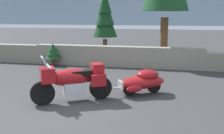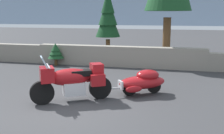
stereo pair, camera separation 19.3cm
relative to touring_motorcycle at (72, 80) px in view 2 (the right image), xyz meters
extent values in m
plane|color=#38383A|center=(0.10, -0.56, -0.62)|extent=(80.00, 80.00, 0.00)
cube|color=gray|center=(0.10, 5.52, -0.14)|extent=(8.00, 0.52, 0.96)
cylinder|color=black|center=(-0.68, -0.45, -0.29)|extent=(0.63, 0.48, 0.66)
cylinder|color=black|center=(0.70, 0.46, -0.29)|extent=(0.63, 0.48, 0.66)
cube|color=silver|center=(0.05, 0.03, -0.24)|extent=(0.74, 0.70, 0.36)
ellipsoid|color=maroon|center=(-0.04, -0.02, 0.09)|extent=(1.24, 1.03, 0.48)
cube|color=maroon|center=(-0.56, -0.37, 0.21)|extent=(0.59, 0.63, 0.40)
cube|color=#9EB7C6|center=(-0.60, -0.39, 0.54)|extent=(0.40, 0.47, 0.34)
cube|color=black|center=(0.21, 0.14, 0.19)|extent=(0.67, 0.61, 0.16)
cube|color=maroon|center=(0.61, 0.40, 0.29)|extent=(0.49, 0.51, 0.28)
cube|color=maroon|center=(0.73, 0.12, 0.01)|extent=(0.42, 0.35, 0.32)
cube|color=maroon|center=(0.41, 0.62, 0.01)|extent=(0.42, 0.35, 0.32)
cylinder|color=silver|center=(-0.52, -0.34, 0.44)|extent=(0.42, 0.61, 0.04)
cylinder|color=silver|center=(-0.64, -0.42, -0.04)|extent=(0.25, 0.20, 0.54)
cylinder|color=black|center=(1.47, 0.97, -0.40)|extent=(0.42, 0.32, 0.44)
cylinder|color=black|center=(2.16, 1.42, -0.40)|extent=(0.42, 0.32, 0.44)
ellipsoid|color=maroon|center=(1.82, 1.19, -0.24)|extent=(1.63, 1.39, 0.40)
ellipsoid|color=maroon|center=(1.97, 1.29, -0.02)|extent=(0.91, 0.86, 0.32)
cube|color=silver|center=(1.23, 0.80, -0.26)|extent=(0.23, 0.30, 0.24)
ellipsoid|color=maroon|center=(1.65, 0.70, -0.34)|extent=(0.51, 0.40, 0.20)
ellipsoid|color=maroon|center=(1.30, 1.23, -0.34)|extent=(0.51, 0.40, 0.20)
cylinder|color=silver|center=(0.90, 0.59, -0.35)|extent=(0.61, 0.43, 0.05)
cylinder|color=brown|center=(2.23, 6.40, 0.53)|extent=(0.37, 0.37, 2.29)
cylinder|color=brown|center=(-0.97, 7.45, -0.07)|extent=(0.24, 0.24, 1.09)
cone|color=#143D1E|center=(-0.97, 7.45, 1.48)|extent=(1.34, 1.34, 1.73)
cone|color=#143D1E|center=(-0.97, 7.45, 2.00)|extent=(1.04, 1.04, 1.51)
cone|color=#143D1E|center=(-0.97, 7.45, 2.52)|extent=(0.74, 0.74, 1.30)
cylinder|color=brown|center=(-2.92, 5.02, -0.47)|extent=(0.15, 0.15, 0.31)
cone|color=#194723|center=(-2.92, 5.02, -0.02)|extent=(0.78, 0.78, 0.49)
cone|color=#194723|center=(-2.92, 5.02, 0.12)|extent=(0.61, 0.61, 0.43)
cone|color=#194723|center=(-2.92, 5.02, 0.27)|extent=(0.43, 0.43, 0.37)
camera|label=1|loc=(2.74, -6.91, 1.80)|focal=43.54mm
camera|label=2|loc=(2.93, -6.87, 1.80)|focal=43.54mm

